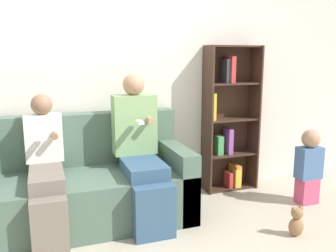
{
  "coord_description": "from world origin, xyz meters",
  "views": [
    {
      "loc": [
        -0.43,
        -2.46,
        1.41
      ],
      "look_at": [
        0.64,
        0.54,
        0.78
      ],
      "focal_mm": 38.0,
      "sensor_mm": 36.0,
      "label": 1
    }
  ],
  "objects": [
    {
      "name": "ground_plane",
      "position": [
        0.0,
        0.0,
        0.0
      ],
      "size": [
        14.0,
        14.0,
        0.0
      ],
      "primitive_type": "plane",
      "color": "#B2A893"
    },
    {
      "name": "back_wall",
      "position": [
        0.0,
        0.93,
        1.27
      ],
      "size": [
        10.0,
        0.06,
        2.55
      ],
      "color": "silver",
      "rests_on": "ground_plane"
    },
    {
      "name": "couch",
      "position": [
        -0.15,
        0.5,
        0.3
      ],
      "size": [
        1.81,
        0.8,
        0.9
      ],
      "color": "#4C6656",
      "rests_on": "ground_plane"
    },
    {
      "name": "adult_seated",
      "position": [
        0.33,
        0.39,
        0.64
      ],
      "size": [
        0.38,
        0.74,
        1.26
      ],
      "color": "#335170",
      "rests_on": "ground_plane"
    },
    {
      "name": "child_seated",
      "position": [
        -0.44,
        0.35,
        0.56
      ],
      "size": [
        0.3,
        0.75,
        1.11
      ],
      "color": "#70665B",
      "rests_on": "ground_plane"
    },
    {
      "name": "toddler_standing",
      "position": [
        1.94,
        0.16,
        0.38
      ],
      "size": [
        0.24,
        0.17,
        0.73
      ],
      "color": "#DB4C75",
      "rests_on": "ground_plane"
    },
    {
      "name": "bookshelf",
      "position": [
        1.42,
        0.8,
        0.71
      ],
      "size": [
        0.57,
        0.24,
        1.52
      ],
      "color": "#3D281E",
      "rests_on": "ground_plane"
    },
    {
      "name": "teddy_bear",
      "position": [
        1.41,
        -0.34,
        0.12
      ],
      "size": [
        0.12,
        0.1,
        0.25
      ],
      "color": "#936B47",
      "rests_on": "ground_plane"
    }
  ]
}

